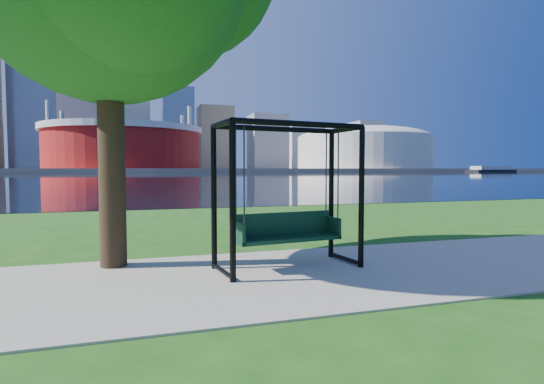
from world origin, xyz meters
name	(u,v)px	position (x,y,z in m)	size (l,w,h in m)	color
ground	(287,269)	(0.00, 0.00, 0.00)	(900.00, 900.00, 0.00)	#1E5114
path	(297,274)	(0.00, -0.50, 0.01)	(120.00, 4.00, 0.03)	#9E937F
river	(150,176)	(0.00, 102.00, 0.01)	(900.00, 180.00, 0.02)	black
far_bank	(143,170)	(0.00, 306.00, 1.00)	(900.00, 228.00, 2.00)	#937F60
stadium	(124,146)	(-10.00, 235.00, 14.23)	(83.00, 83.00, 32.00)	maroon
arena	(364,147)	(135.00, 235.00, 15.87)	(84.00, 84.00, 26.56)	beige
skyline	(136,122)	(-4.27, 319.39, 35.89)	(392.00, 66.00, 96.50)	gray
swing	(287,200)	(-0.01, -0.03, 1.24)	(2.62, 1.39, 2.57)	black
barge	(491,169)	(182.07, 178.92, 1.45)	(33.03, 13.94, 3.20)	black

